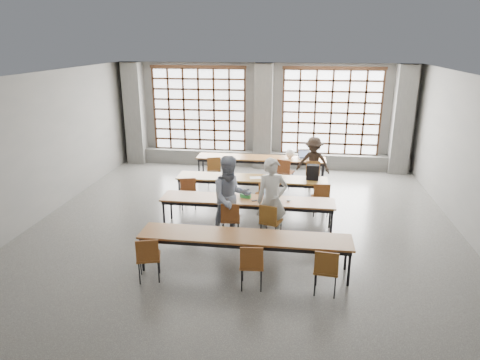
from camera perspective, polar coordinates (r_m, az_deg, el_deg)
name	(u,v)px	position (r m, az deg, el deg)	size (l,w,h in m)	color
floor	(242,229)	(10.08, 0.33, -6.59)	(11.00, 11.00, 0.00)	#4B4B49
ceiling	(243,76)	(9.17, 0.37, 13.66)	(11.00, 11.00, 0.00)	silver
wall_back	(264,115)	(14.82, 3.20, 8.61)	(10.00, 10.00, 0.00)	#5F5F5C
wall_front	(170,300)	(4.51, -9.32, -15.55)	(10.00, 10.00, 0.00)	#5F5F5C
wall_left	(34,150)	(11.26, -25.82, 3.67)	(11.00, 11.00, 0.00)	#5F5F5C
column_left	(135,114)	(15.58, -13.81, 8.59)	(0.60, 0.55, 3.50)	#555553
column_mid	(263,117)	(14.54, 3.11, 8.42)	(0.60, 0.55, 3.50)	#555553
column_right	(402,120)	(14.86, 20.81, 7.48)	(0.60, 0.55, 3.50)	#555553
window_left	(199,110)	(15.07, -5.48, 9.29)	(3.32, 0.12, 3.00)	white
window_right	(331,113)	(14.71, 12.06, 8.75)	(3.32, 0.12, 3.00)	white
sill_ledge	(263,159)	(14.95, 3.04, 2.80)	(9.80, 0.35, 0.50)	#555553
desk_row_a	(261,159)	(13.37, 2.80, 2.77)	(4.00, 0.70, 0.73)	brown
desk_row_b	(252,180)	(11.41, 1.55, 0.02)	(4.00, 0.70, 0.73)	brown
desk_row_c	(247,202)	(9.89, 0.96, -2.91)	(4.00, 0.70, 0.73)	brown
desk_row_d	(245,239)	(8.12, 0.61, -7.84)	(4.00, 0.70, 0.73)	brown
chair_back_left	(214,167)	(13.00, -3.53, 1.71)	(0.52, 0.52, 0.88)	brown
chair_back_mid	(285,170)	(12.76, 6.00, 1.33)	(0.53, 0.53, 0.88)	brown
chair_back_right	(313,171)	(12.76, 9.69, 1.16)	(0.44, 0.44, 0.88)	brown
chair_mid_left	(188,189)	(11.15, -6.91, -1.25)	(0.52, 0.52, 0.88)	maroon
chair_mid_centre	(265,193)	(10.82, 3.40, -1.75)	(0.52, 0.53, 0.88)	brown
chair_mid_right	(321,196)	(10.81, 10.73, -2.08)	(0.46, 0.46, 0.88)	brown
chair_front_left	(230,217)	(9.40, -1.29, -4.92)	(0.46, 0.47, 0.88)	brown
chair_front_right	(270,219)	(9.31, 4.01, -5.19)	(0.53, 0.53, 0.88)	brown
chair_near_left	(148,255)	(8.01, -12.15, -9.71)	(0.52, 0.52, 0.88)	brown
chair_near_mid	(252,262)	(7.61, 1.56, -10.87)	(0.45, 0.46, 0.88)	brown
chair_near_right	(326,267)	(7.60, 11.43, -11.32)	(0.46, 0.47, 0.88)	brown
student_male	(272,200)	(9.28, 4.27, -2.68)	(0.68, 0.44, 1.86)	silver
student_female	(231,198)	(9.37, -1.23, -2.36)	(0.91, 0.71, 1.88)	navy
student_back	(313,163)	(12.82, 9.74, 2.31)	(0.99, 0.57, 1.53)	black
laptop_front	(271,196)	(9.90, 4.18, -2.15)	(0.38, 0.33, 0.26)	#B0AFB4
laptop_back	(304,156)	(13.39, 8.57, 3.17)	(0.42, 0.37, 0.26)	#ADAEB2
mouse	(288,201)	(9.78, 6.48, -2.75)	(0.10, 0.06, 0.04)	white
green_box	(245,196)	(9.93, 0.73, -2.13)	(0.25, 0.09, 0.09)	#2A8238
phone	(254,201)	(9.75, 1.94, -2.77)	(0.13, 0.06, 0.01)	black
paper_sheet_a	(230,176)	(11.51, -1.38, 0.55)	(0.30, 0.21, 0.00)	white
paper_sheet_c	(255,178)	(11.38, 2.06, 0.32)	(0.30, 0.21, 0.00)	white
backpack	(313,172)	(11.32, 9.67, 1.03)	(0.32, 0.20, 0.40)	black
plastic_bag	(290,154)	(13.32, 6.70, 3.53)	(0.26, 0.21, 0.29)	white
red_pouch	(148,254)	(8.10, -12.10, -9.68)	(0.20, 0.08, 0.06)	maroon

